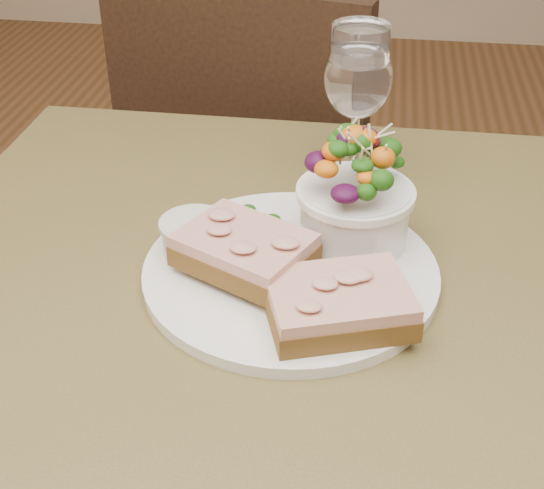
# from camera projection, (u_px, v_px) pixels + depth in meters

# --- Properties ---
(cafe_table) EXTENTS (0.80, 0.80, 0.75)m
(cafe_table) POSITION_uv_depth(u_px,v_px,m) (286.00, 379.00, 0.77)
(cafe_table) COLOR #4B4120
(cafe_table) RESTS_ON ground
(chair_far) EXTENTS (0.50, 0.50, 0.90)m
(chair_far) POSITION_uv_depth(u_px,v_px,m) (274.00, 268.00, 1.54)
(chair_far) COLOR black
(chair_far) RESTS_ON ground
(dinner_plate) EXTENTS (0.29, 0.29, 0.01)m
(dinner_plate) POSITION_uv_depth(u_px,v_px,m) (291.00, 271.00, 0.74)
(dinner_plate) COLOR white
(dinner_plate) RESTS_ON cafe_table
(sandwich_front) EXTENTS (0.15, 0.13, 0.03)m
(sandwich_front) POSITION_uv_depth(u_px,v_px,m) (339.00, 303.00, 0.67)
(sandwich_front) COLOR #492E13
(sandwich_front) RESTS_ON dinner_plate
(sandwich_back) EXTENTS (0.15, 0.13, 0.03)m
(sandwich_back) POSITION_uv_depth(u_px,v_px,m) (245.00, 250.00, 0.72)
(sandwich_back) COLOR #492E13
(sandwich_back) RESTS_ON dinner_plate
(ramekin) EXTENTS (0.06, 0.06, 0.04)m
(ramekin) POSITION_uv_depth(u_px,v_px,m) (194.00, 235.00, 0.75)
(ramekin) COLOR beige
(ramekin) RESTS_ON dinner_plate
(salad_bowl) EXTENTS (0.11, 0.11, 0.13)m
(salad_bowl) POSITION_uv_depth(u_px,v_px,m) (356.00, 190.00, 0.75)
(salad_bowl) COLOR white
(salad_bowl) RESTS_ON dinner_plate
(garnish) EXTENTS (0.05, 0.04, 0.02)m
(garnish) POSITION_uv_depth(u_px,v_px,m) (252.00, 218.00, 0.80)
(garnish) COLOR #0F390A
(garnish) RESTS_ON dinner_plate
(wine_glass) EXTENTS (0.08, 0.08, 0.18)m
(wine_glass) POSITION_uv_depth(u_px,v_px,m) (358.00, 83.00, 0.84)
(wine_glass) COLOR white
(wine_glass) RESTS_ON cafe_table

